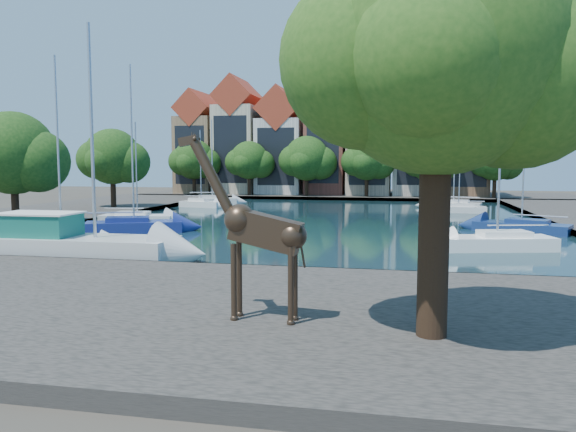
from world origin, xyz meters
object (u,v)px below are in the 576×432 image
object	(u,v)px
plane_tree	(443,59)
sailboat_right_a	(497,240)
giraffe_statue	(256,230)
sailboat_left_a	(62,241)
motorsailer	(67,241)

from	to	relation	value
plane_tree	sailboat_right_a	size ratio (longest dim) A/B	1.01
giraffe_statue	sailboat_left_a	world-z (taller)	sailboat_left_a
giraffe_statue	sailboat_left_a	size ratio (longest dim) A/B	0.50
giraffe_statue	sailboat_right_a	bearing A→B (deg)	62.11
motorsailer	giraffe_statue	bearing A→B (deg)	-38.90
giraffe_statue	motorsailer	size ratio (longest dim) A/B	0.45
giraffe_statue	sailboat_right_a	size ratio (longest dim) A/B	0.51
giraffe_statue	plane_tree	bearing A→B (deg)	-6.26
sailboat_left_a	sailboat_right_a	distance (m)	24.59
sailboat_right_a	sailboat_left_a	bearing A→B (deg)	-167.40
giraffe_statue	motorsailer	bearing A→B (deg)	141.10
plane_tree	sailboat_left_a	size ratio (longest dim) A/B	0.99
motorsailer	sailboat_right_a	world-z (taller)	motorsailer
plane_tree	motorsailer	xyz separation A→B (m)	(-17.99, 11.00, -6.68)
sailboat_right_a	motorsailer	bearing A→B (deg)	-161.77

